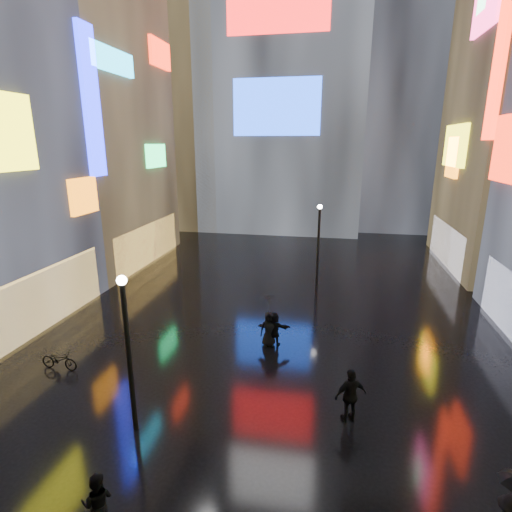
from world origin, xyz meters
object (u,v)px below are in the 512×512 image
(lamp_near, at_px, (128,346))
(bicycle, at_px, (59,360))
(lamp_far, at_px, (318,240))
(pedestrian_3, at_px, (351,395))

(lamp_near, bearing_deg, bicycle, 150.34)
(lamp_near, height_order, lamp_far, same)
(pedestrian_3, relative_size, bicycle, 1.18)
(bicycle, bearing_deg, pedestrian_3, -92.86)
(lamp_far, bearing_deg, lamp_near, -108.48)
(pedestrian_3, bearing_deg, lamp_far, -108.84)
(lamp_far, height_order, bicycle, lamp_far)
(lamp_near, relative_size, bicycle, 3.27)
(pedestrian_3, bearing_deg, bicycle, -30.75)
(lamp_near, distance_m, pedestrian_3, 7.23)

